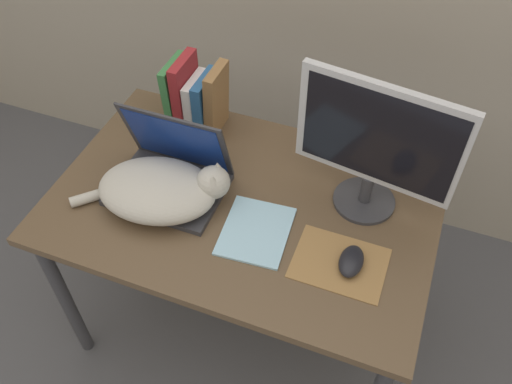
# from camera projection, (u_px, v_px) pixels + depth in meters

# --- Properties ---
(desk) EXTENTS (1.14, 0.75, 0.70)m
(desk) POSITION_uv_depth(u_px,v_px,m) (244.00, 217.00, 1.68)
(desk) COLOR brown
(desk) RESTS_ON ground_plane
(laptop) EXTENTS (0.33, 0.25, 0.26)m
(laptop) POSITION_uv_depth(u_px,v_px,m) (171.00, 174.00, 1.63)
(laptop) COLOR #2D2D33
(laptop) RESTS_ON desk
(cat) EXTENTS (0.45, 0.31, 0.14)m
(cat) POSITION_uv_depth(u_px,v_px,m) (162.00, 189.00, 1.57)
(cat) COLOR #B2ADA3
(cat) RESTS_ON desk
(external_monitor) EXTENTS (0.45, 0.18, 0.43)m
(external_monitor) POSITION_uv_depth(u_px,v_px,m) (376.00, 145.00, 1.45)
(external_monitor) COLOR #333338
(external_monitor) RESTS_ON desk
(mousepad) EXTENTS (0.25, 0.19, 0.00)m
(mousepad) POSITION_uv_depth(u_px,v_px,m) (340.00, 263.00, 1.47)
(mousepad) COLOR olive
(mousepad) RESTS_ON desk
(computer_mouse) EXTENTS (0.06, 0.11, 0.04)m
(computer_mouse) POSITION_uv_depth(u_px,v_px,m) (351.00, 261.00, 1.45)
(computer_mouse) COLOR black
(computer_mouse) RESTS_ON mousepad
(book_row) EXTENTS (0.18, 0.15, 0.25)m
(book_row) POSITION_uv_depth(u_px,v_px,m) (196.00, 98.00, 1.78)
(book_row) COLOR #387A42
(book_row) RESTS_ON desk
(notepad) EXTENTS (0.20, 0.24, 0.01)m
(notepad) POSITION_uv_depth(u_px,v_px,m) (256.00, 231.00, 1.54)
(notepad) COLOR #99C6E0
(notepad) RESTS_ON desk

